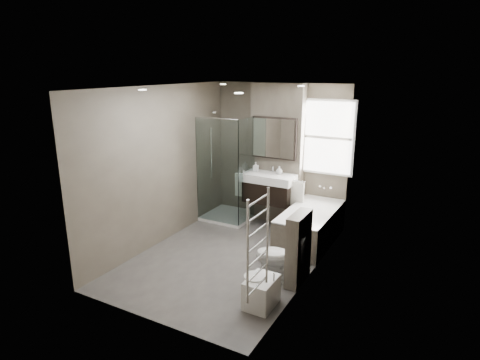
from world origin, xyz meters
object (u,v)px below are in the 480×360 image
Objects in this scene: bidet at (261,291)px; vanity at (269,188)px; toilet at (280,257)px; bathtub at (310,224)px.

vanity is at bearing 112.67° from bidet.
toilet is at bearing -60.76° from vanity.
bathtub reaches higher than bidet.
toilet reaches higher than bathtub.
bathtub is (0.92, -0.33, -0.43)m from vanity.
bidet is at bearing -8.09° from toilet.
toilet is at bearing -88.17° from bathtub.
bidet is (0.04, -0.70, -0.15)m from toilet.
toilet is 0.71m from bidet.
toilet is (0.97, -1.73, -0.39)m from vanity.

